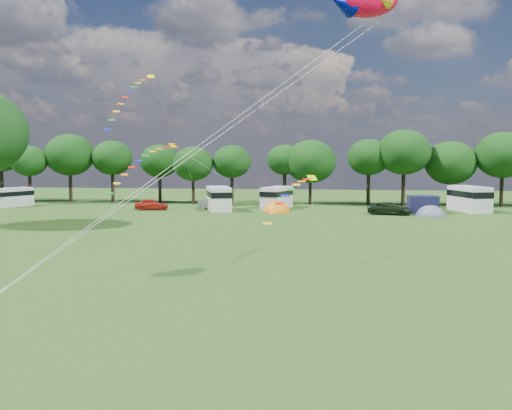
# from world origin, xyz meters

# --- Properties ---
(ground_plane) EXTENTS (180.00, 180.00, 0.00)m
(ground_plane) POSITION_xyz_m (0.00, 0.00, 0.00)
(ground_plane) COLOR black
(ground_plane) RESTS_ON ground
(tree_line) EXTENTS (102.98, 10.98, 10.27)m
(tree_line) POSITION_xyz_m (5.30, 54.99, 6.35)
(tree_line) COLOR black
(tree_line) RESTS_ON ground
(car_a) EXTENTS (4.44, 2.39, 1.40)m
(car_a) POSITION_xyz_m (-17.69, 44.74, 0.70)
(car_a) COLOR #B62114
(car_a) RESTS_ON ground
(car_b) EXTENTS (4.33, 2.92, 1.43)m
(car_b) POSITION_xyz_m (-9.94, 46.36, 0.72)
(car_b) COLOR gray
(car_b) RESTS_ON ground
(car_d) EXTENTS (5.51, 3.40, 1.40)m
(car_d) POSITION_xyz_m (11.20, 42.79, 0.70)
(car_d) COLOR black
(car_d) RESTS_ON ground
(campervan_a) EXTENTS (3.83, 5.54, 2.50)m
(campervan_a) POSITION_xyz_m (-37.35, 47.09, 1.34)
(campervan_a) COLOR #B9B9BB
(campervan_a) RESTS_ON ground
(campervan_b) EXTENTS (4.23, 6.42, 2.91)m
(campervan_b) POSITION_xyz_m (-9.28, 45.40, 1.56)
(campervan_b) COLOR silver
(campervan_b) RESTS_ON ground
(campervan_c) EXTENTS (3.96, 6.08, 2.75)m
(campervan_c) POSITION_xyz_m (-2.41, 49.22, 1.48)
(campervan_c) COLOR silver
(campervan_c) RESTS_ON ground
(campervan_d) EXTENTS (4.30, 6.74, 3.06)m
(campervan_d) POSITION_xyz_m (21.18, 47.78, 1.65)
(campervan_d) COLOR silver
(campervan_d) RESTS_ON ground
(tent_orange) EXTENTS (3.29, 3.61, 2.58)m
(tent_orange) POSITION_xyz_m (-1.92, 44.05, 0.02)
(tent_orange) COLOR orange
(tent_orange) RESTS_ON ground
(tent_greyblue) EXTENTS (3.30, 3.62, 2.46)m
(tent_greyblue) POSITION_xyz_m (15.52, 41.36, 0.02)
(tent_greyblue) COLOR #515E6F
(tent_greyblue) RESTS_ON ground
(awning_navy) EXTENTS (3.41, 2.81, 2.07)m
(awning_navy) POSITION_xyz_m (15.20, 44.83, 1.04)
(awning_navy) COLOR #181839
(awning_navy) RESTS_ON ground
(fish_kite) EXTENTS (3.70, 3.39, 2.13)m
(fish_kite) POSITION_xyz_m (5.44, 1.21, 13.33)
(fish_kite) COLOR #EC002A
(fish_kite) RESTS_ON ground
(streamer_kite_a) EXTENTS (3.46, 5.57, 5.81)m
(streamer_kite_a) POSITION_xyz_m (-14.77, 30.21, 12.85)
(streamer_kite_a) COLOR #F6FF00
(streamer_kite_a) RESTS_ON ground
(streamer_kite_b) EXTENTS (4.28, 4.72, 3.81)m
(streamer_kite_b) POSITION_xyz_m (-9.60, 18.29, 6.48)
(streamer_kite_b) COLOR #D38200
(streamer_kite_b) RESTS_ON ground
(streamer_kite_c) EXTENTS (3.15, 4.85, 2.79)m
(streamer_kite_c) POSITION_xyz_m (1.96, 12.14, 4.57)
(streamer_kite_c) COLOR #D5E409
(streamer_kite_c) RESTS_ON ground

